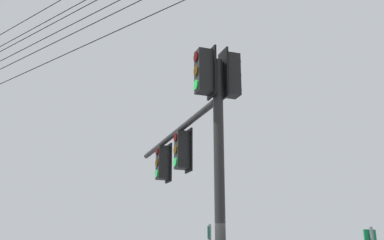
{
  "coord_description": "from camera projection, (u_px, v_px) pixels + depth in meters",
  "views": [
    {
      "loc": [
        6.27,
        -4.17,
        1.89
      ],
      "look_at": [
        -2.34,
        1.24,
        4.91
      ],
      "focal_mm": 43.7,
      "sensor_mm": 36.0,
      "label": 1
    }
  ],
  "objects": [
    {
      "name": "signal_mast_assembly",
      "position": [
        196.0,
        144.0,
        10.19
      ],
      "size": [
        5.82,
        1.78,
        5.98
      ],
      "color": "black",
      "rests_on": "ground"
    }
  ]
}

